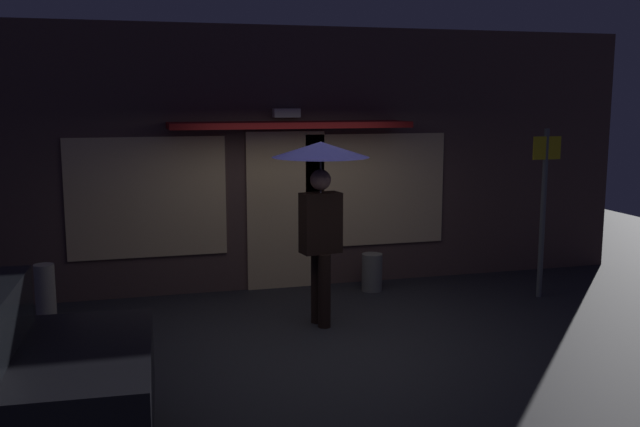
% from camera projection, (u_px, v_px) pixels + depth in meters
% --- Properties ---
extents(ground_plane, '(18.00, 18.00, 0.00)m').
position_uv_depth(ground_plane, '(329.00, 336.00, 8.12)').
color(ground_plane, '#26262B').
extents(building_facade, '(10.39, 1.00, 3.62)m').
position_uv_depth(building_facade, '(283.00, 159.00, 10.05)').
color(building_facade, brown).
rests_on(building_facade, ground).
extents(person_with_umbrella, '(1.12, 1.12, 2.16)m').
position_uv_depth(person_with_umbrella, '(321.00, 183.00, 8.24)').
color(person_with_umbrella, black).
rests_on(person_with_umbrella, ground).
extents(street_sign_post, '(0.40, 0.07, 2.26)m').
position_uv_depth(street_sign_post, '(543.00, 203.00, 9.50)').
color(street_sign_post, '#595B60').
rests_on(street_sign_post, ground).
extents(sidewalk_bollard, '(0.28, 0.28, 0.52)m').
position_uv_depth(sidewalk_bollard, '(372.00, 272.00, 9.97)').
color(sidewalk_bollard, slate).
rests_on(sidewalk_bollard, ground).
extents(sidewalk_bollard_2, '(0.24, 0.24, 0.69)m').
position_uv_depth(sidewalk_bollard_2, '(45.00, 292.00, 8.64)').
color(sidewalk_bollard_2, '#B2A899').
rests_on(sidewalk_bollard_2, ground).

